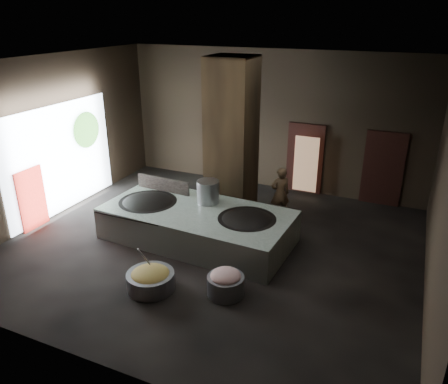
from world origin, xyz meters
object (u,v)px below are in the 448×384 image
at_px(cook, 280,193).
at_px(veg_basin, 151,281).
at_px(wok_right, 247,222).
at_px(stock_pot, 208,192).
at_px(wok_left, 148,204).
at_px(meat_basin, 226,285).
at_px(hearth_platform, 197,225).

height_order(cook, veg_basin, cook).
relative_size(wok_right, stock_pot, 2.25).
distance_m(wok_right, veg_basin, 2.80).
xyz_separation_m(wok_left, stock_pot, (1.50, 0.60, 0.38)).
bearing_deg(meat_basin, cook, 91.11).
bearing_deg(meat_basin, wok_left, 148.95).
bearing_deg(veg_basin, wok_left, 123.49).
bearing_deg(cook, stock_pot, 10.39).
bearing_deg(veg_basin, hearth_platform, 92.27).
height_order(hearth_platform, veg_basin, hearth_platform).
bearing_deg(hearth_platform, wok_left, -175.20).
height_order(hearth_platform, wok_left, wok_left).
bearing_deg(cook, hearth_platform, 18.17).
distance_m(hearth_platform, cook, 2.63).
height_order(stock_pot, cook, cook).
xyz_separation_m(cook, meat_basin, (0.08, -3.99, -0.55)).
height_order(wok_right, stock_pot, stock_pot).
distance_m(wok_right, stock_pot, 1.44).
distance_m(stock_pot, cook, 2.19).
height_order(cook, meat_basin, cook).
relative_size(veg_basin, meat_basin, 1.31).
xyz_separation_m(hearth_platform, meat_basin, (1.65, -1.92, -0.20)).
distance_m(hearth_platform, meat_basin, 2.54).
bearing_deg(cook, wok_left, 0.42).
height_order(wok_left, stock_pot, stock_pot).
bearing_deg(hearth_platform, stock_pot, 87.63).
relative_size(wok_left, cook, 0.99).
relative_size(hearth_platform, stock_pot, 7.67).
xyz_separation_m(hearth_platform, cook, (1.57, 2.08, 0.35)).
xyz_separation_m(wok_right, veg_basin, (-1.26, -2.43, -0.56)).
bearing_deg(stock_pot, meat_basin, -57.05).
bearing_deg(wok_right, wok_left, -177.95).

